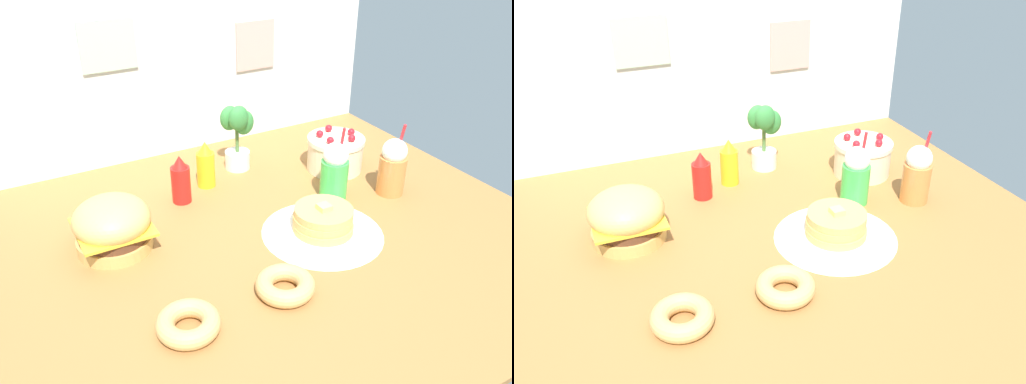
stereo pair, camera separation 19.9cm
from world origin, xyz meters
TOP-DOWN VIEW (x-y plane):
  - ground_plane at (0.00, 0.00)m, footprint 2.04×1.79m
  - back_wall at (0.00, 0.89)m, footprint 2.04×0.04m
  - doily_mat at (0.15, -0.08)m, footprint 0.46×0.46m
  - burger at (-0.56, 0.21)m, footprint 0.28×0.28m
  - pancake_stack at (0.15, -0.08)m, footprint 0.36×0.36m
  - layer_cake at (0.51, 0.34)m, footprint 0.26×0.26m
  - ketchup_bottle at (-0.22, 0.41)m, footprint 0.08×0.08m
  - mustard_bottle at (-0.08, 0.48)m, footprint 0.08×0.08m
  - cream_soda_cup at (0.35, 0.13)m, footprint 0.12×0.12m
  - orange_float_cup at (0.59, 0.04)m, footprint 0.12×0.12m
  - donut_pink_glaze at (-0.50, -0.31)m, footprint 0.20×0.20m
  - donut_chocolate at (-0.15, -0.30)m, footprint 0.20×0.20m
  - potted_plant at (0.12, 0.57)m, footprint 0.15×0.13m

SIDE VIEW (x-z plane):
  - ground_plane at x=0.00m, z-range -0.02..0.00m
  - doily_mat at x=0.15m, z-range 0.00..0.00m
  - donut_pink_glaze at x=-0.50m, z-range 0.00..0.06m
  - donut_chocolate at x=-0.15m, z-range 0.00..0.06m
  - pancake_stack at x=0.15m, z-range -0.01..0.11m
  - layer_cake at x=0.51m, z-range -0.01..0.18m
  - burger at x=-0.56m, z-range -0.01..0.20m
  - ketchup_bottle at x=-0.22m, z-range -0.01..0.20m
  - mustard_bottle at x=-0.08m, z-range -0.01..0.20m
  - cream_soda_cup at x=0.35m, z-range -0.03..0.28m
  - orange_float_cup at x=0.59m, z-range -0.03..0.28m
  - potted_plant at x=0.12m, z-range 0.01..0.33m
  - back_wall at x=0.00m, z-range 0.00..0.94m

